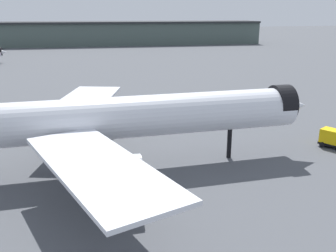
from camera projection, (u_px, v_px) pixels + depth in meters
ground at (116, 175)px, 51.63m from camera, size 900.00×900.00×0.00m
airliner_near_gate at (116, 119)px, 51.74m from camera, size 59.03×53.87×16.74m
terminal_building at (81, 33)px, 244.61m from camera, size 234.54×50.19×26.92m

